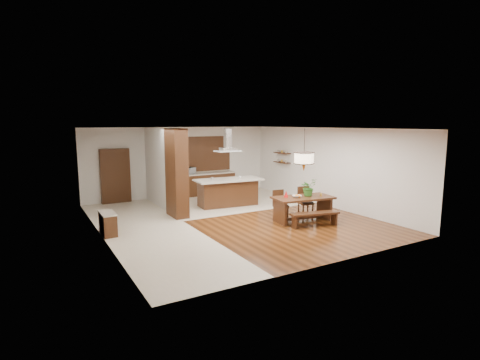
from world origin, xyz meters
TOP-DOWN VIEW (x-y plane):
  - room_shell at (0.00, 0.00)m, footprint 9.00×9.04m
  - tile_hallway at (-2.75, 0.00)m, footprint 2.50×9.00m
  - tile_kitchen at (1.25, 2.50)m, footprint 5.50×4.00m
  - soffit_band at (0.00, 0.00)m, footprint 8.00×9.00m
  - partition_pier at (-1.40, 1.20)m, footprint 0.45×1.00m
  - partition_stub at (-1.40, 3.30)m, footprint 0.18×2.40m
  - hallway_console at (-3.81, 0.20)m, footprint 0.37×0.88m
  - hallway_doorway at (-2.70, 4.40)m, footprint 1.10×0.20m
  - rear_counter at (1.00, 4.20)m, footprint 2.60×0.62m
  - kitchen_window at (1.00, 4.46)m, footprint 2.60×0.08m
  - shelf_lower at (3.87, 2.60)m, footprint 0.26×0.90m
  - shelf_upper at (3.87, 2.60)m, footprint 0.26×0.90m
  - dining_table at (1.81, -1.35)m, footprint 1.98×1.18m
  - dining_bench at (1.72, -2.02)m, footprint 1.56×0.66m
  - dining_chair_left at (1.42, -0.72)m, footprint 0.44×0.44m
  - dining_chair_right at (2.35, -0.84)m, footprint 0.51×0.51m
  - pendant_lantern at (1.81, -1.35)m, footprint 0.64×0.64m
  - foliage_plant at (2.04, -1.31)m, footprint 0.55×0.49m
  - fruit_bowl at (1.57, -1.33)m, footprint 0.35×0.35m
  - napkin_cone at (1.30, -1.15)m, footprint 0.17×0.17m
  - gold_ornament at (2.36, -1.55)m, footprint 0.08×0.08m
  - kitchen_island at (0.81, 1.78)m, footprint 2.55×1.30m
  - range_hood at (0.81, 1.78)m, footprint 0.90×0.55m
  - island_cup at (1.24, 1.65)m, footprint 0.14×0.14m
  - microwave at (0.23, 4.17)m, footprint 0.60×0.51m

SIDE VIEW (x-z plane):
  - tile_hallway at x=-2.75m, z-range 0.00..0.01m
  - tile_kitchen at x=1.25m, z-range 0.00..0.01m
  - dining_bench at x=1.72m, z-range 0.00..0.43m
  - hallway_console at x=-3.81m, z-range 0.00..0.63m
  - dining_chair_left at x=1.42m, z-range 0.00..0.91m
  - rear_counter at x=1.00m, z-range 0.00..0.95m
  - dining_chair_right at x=2.35m, z-range 0.00..0.96m
  - kitchen_island at x=0.81m, z-range 0.01..1.03m
  - dining_table at x=1.81m, z-range 0.18..0.97m
  - fruit_bowl at x=1.57m, z-range 0.78..0.85m
  - gold_ornament at x=2.36m, z-range 0.78..0.88m
  - napkin_cone at x=1.30m, z-range 0.78..0.99m
  - hallway_doorway at x=-2.70m, z-range 0.00..2.10m
  - foliage_plant at x=2.04m, z-range 0.78..1.34m
  - island_cup at x=1.24m, z-range 1.02..1.11m
  - microwave at x=0.23m, z-range 0.95..1.23m
  - shelf_lower at x=3.87m, z-range 1.38..1.42m
  - partition_pier at x=-1.40m, z-range 0.00..2.90m
  - partition_stub at x=-1.40m, z-range 0.00..2.90m
  - kitchen_window at x=1.00m, z-range 1.00..2.50m
  - shelf_upper at x=3.87m, z-range 1.78..1.82m
  - room_shell at x=0.00m, z-range 0.60..3.52m
  - pendant_lantern at x=1.81m, z-range 1.59..2.90m
  - range_hood at x=0.81m, z-range 2.03..2.90m
  - soffit_band at x=0.00m, z-range 2.88..2.89m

